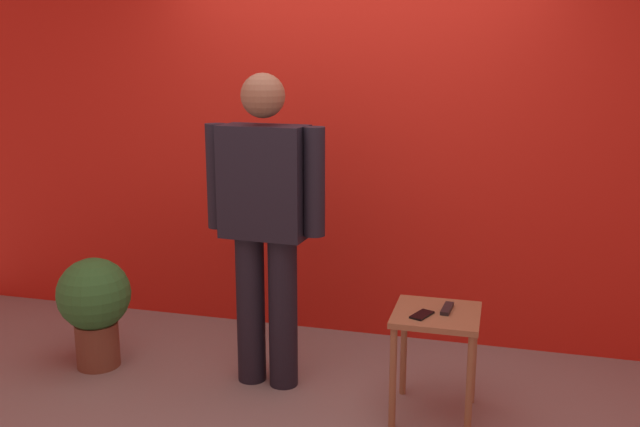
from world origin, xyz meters
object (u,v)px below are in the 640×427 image
Objects in this scene: side_table at (436,332)px; cell_phone at (422,315)px; standing_person at (265,216)px; tv_remote at (447,309)px; potted_plant at (95,303)px.

cell_phone is at bearing -132.87° from side_table.
standing_person is 10.49× the size of tv_remote.
cell_phone is 0.85× the size of tv_remote.
tv_remote reaches higher than side_table.
cell_phone is at bearing -12.73° from standing_person.
potted_plant reaches higher than cell_phone.
potted_plant is at bearing -161.52° from cell_phone.
cell_phone is 0.16m from tv_remote.
cell_phone reaches higher than side_table.
side_table is at bearing 69.49° from cell_phone.
tv_remote is at bearing -0.65° from potted_plant.
side_table is 2.06m from potted_plant.
potted_plant is at bearing 178.27° from side_table.
potted_plant reaches higher than side_table.
cell_phone is 0.21× the size of potted_plant.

